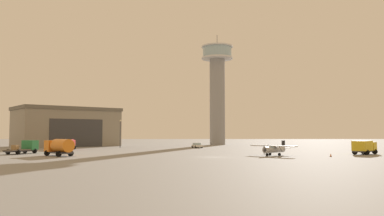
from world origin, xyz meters
TOP-DOWN VIEW (x-y plane):
  - ground_plane at (0.00, 0.00)m, footprint 400.00×400.00m
  - control_tower at (5.38, 69.31)m, footprint 10.99×10.99m
  - hangar at (-42.67, 54.73)m, footprint 34.34×32.22m
  - airplane_silver at (11.41, 4.15)m, footprint 7.37×7.49m
  - truck_box_yellow at (29.58, 8.35)m, footprint 6.08×6.08m
  - truck_flatbed_green at (-36.78, 11.33)m, footprint 4.64×7.64m
  - truck_box_red at (-34.06, 29.10)m, footprint 3.68×6.58m
  - truck_fuel_tanker_orange at (-27.19, 3.02)m, footprint 6.60×6.55m
  - car_white at (-2.16, 40.69)m, footprint 3.08×4.68m
  - light_post_west at (-23.73, 43.03)m, footprint 0.44×0.44m
  - traffic_cone_near_left at (20.65, 1.41)m, footprint 0.36×0.36m

SIDE VIEW (x-z plane):
  - ground_plane at x=0.00m, z-range 0.00..0.00m
  - traffic_cone_near_left at x=20.65m, z-range 0.00..0.55m
  - car_white at x=-2.16m, z-range 0.06..1.43m
  - airplane_silver at x=11.41m, z-range -0.09..2.62m
  - truck_flatbed_green at x=-36.78m, z-range -0.03..2.59m
  - truck_box_red at x=-34.06m, z-range 0.21..2.75m
  - truck_box_yellow at x=29.58m, z-range 0.19..2.81m
  - truck_fuel_tanker_orange at x=-27.19m, z-range 0.19..3.23m
  - light_post_west at x=-23.73m, z-range 0.81..8.62m
  - hangar at x=-42.67m, z-range 0.02..11.98m
  - control_tower at x=5.38m, z-range 2.04..40.85m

